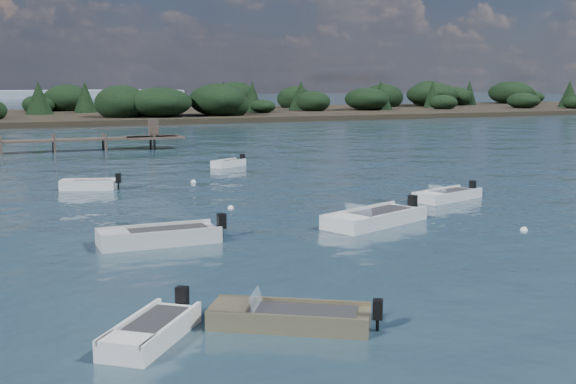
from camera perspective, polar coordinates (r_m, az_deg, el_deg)
name	(u,v)px	position (r m, az deg, el deg)	size (l,w,h in m)	color
ground	(92,139)	(77.91, -15.23, 4.03)	(400.00, 400.00, 0.00)	#182C39
tender_far_grey_b	(229,165)	(52.12, -4.72, 2.16)	(2.92, 2.25, 1.02)	silver
tender_far_white	(88,187)	(42.85, -15.51, 0.41)	(3.45, 2.06, 1.16)	silver
dinghy_mid_grey	(159,239)	(28.31, -10.18, -3.68)	(4.98, 1.77, 1.26)	#B3B8BA
dinghy_mid_white_a	(375,220)	(31.72, 6.85, -2.24)	(5.50, 3.74, 1.29)	silver
dinghy_extra_a	(152,335)	(18.15, -10.73, -11.03)	(3.00, 3.37, 1.05)	silver
dinghy_mid_white_b	(447,197)	(38.72, 12.47, -0.39)	(4.41, 2.72, 1.08)	silver
dinghy_near_olive	(289,321)	(18.84, 0.10, -10.12)	(4.28, 3.42, 1.08)	#6B6347
buoy_b	(524,231)	(31.78, 18.14, -2.92)	(0.32, 0.32, 0.32)	white
buoy_e	(193,182)	(44.51, -7.49, 0.76)	(0.32, 0.32, 0.32)	white
buoy_extra_a	(231,209)	(35.39, -4.54, -1.31)	(0.32, 0.32, 0.32)	white
buoy_extra_b	(458,188)	(43.10, 13.26, 0.33)	(0.32, 0.32, 0.32)	white
far_headland	(214,104)	(122.11, -5.85, 6.90)	(190.00, 40.00, 5.80)	black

